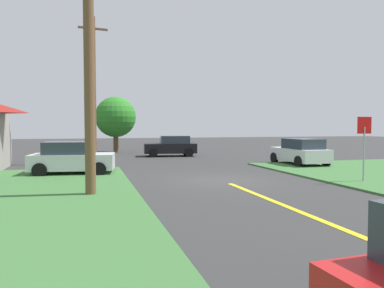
{
  "coord_description": "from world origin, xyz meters",
  "views": [
    {
      "loc": [
        -5.6,
        -15.08,
        2.37
      ],
      "look_at": [
        -0.29,
        3.76,
        1.43
      ],
      "focal_mm": 34.46,
      "sensor_mm": 36.0,
      "label": 1
    }
  ],
  "objects_px": {
    "stop_sign": "(364,137)",
    "oak_tree_left": "(116,117)",
    "utility_pole_near": "(89,56)",
    "car_approaching_junction": "(171,146)",
    "car_on_crossroad": "(300,152)",
    "parked_car_near_building": "(72,158)",
    "utility_pole_mid": "(94,89)"
  },
  "relations": [
    {
      "from": "car_on_crossroad",
      "to": "utility_pole_mid",
      "type": "height_order",
      "value": "utility_pole_mid"
    },
    {
      "from": "car_on_crossroad",
      "to": "car_approaching_junction",
      "type": "bearing_deg",
      "value": 34.54
    },
    {
      "from": "parked_car_near_building",
      "to": "utility_pole_mid",
      "type": "bearing_deg",
      "value": 84.21
    },
    {
      "from": "oak_tree_left",
      "to": "car_on_crossroad",
      "type": "bearing_deg",
      "value": -54.43
    },
    {
      "from": "car_approaching_junction",
      "to": "utility_pole_near",
      "type": "height_order",
      "value": "utility_pole_near"
    },
    {
      "from": "stop_sign",
      "to": "car_on_crossroad",
      "type": "bearing_deg",
      "value": -103.72
    },
    {
      "from": "car_on_crossroad",
      "to": "car_approaching_junction",
      "type": "xyz_separation_m",
      "value": [
        -6.14,
        8.73,
        0.0
      ]
    },
    {
      "from": "stop_sign",
      "to": "car_approaching_junction",
      "type": "xyz_separation_m",
      "value": [
        -4.75,
        15.77,
        -1.12
      ]
    },
    {
      "from": "car_on_crossroad",
      "to": "parked_car_near_building",
      "type": "distance_m",
      "value": 13.31
    },
    {
      "from": "utility_pole_near",
      "to": "utility_pole_mid",
      "type": "distance_m",
      "value": 11.04
    },
    {
      "from": "stop_sign",
      "to": "utility_pole_mid",
      "type": "relative_size",
      "value": 0.3
    },
    {
      "from": "parked_car_near_building",
      "to": "car_on_crossroad",
      "type": "bearing_deg",
      "value": 11.34
    },
    {
      "from": "parked_car_near_building",
      "to": "utility_pole_near",
      "type": "relative_size",
      "value": 0.45
    },
    {
      "from": "car_on_crossroad",
      "to": "utility_pole_mid",
      "type": "bearing_deg",
      "value": 70.95
    },
    {
      "from": "car_on_crossroad",
      "to": "oak_tree_left",
      "type": "xyz_separation_m",
      "value": [
        -10.08,
        14.1,
        2.4
      ]
    },
    {
      "from": "car_approaching_junction",
      "to": "oak_tree_left",
      "type": "distance_m",
      "value": 7.08
    },
    {
      "from": "car_approaching_junction",
      "to": "utility_pole_mid",
      "type": "distance_m",
      "value": 8.54
    },
    {
      "from": "parked_car_near_building",
      "to": "car_approaching_junction",
      "type": "xyz_separation_m",
      "value": [
        7.14,
        9.65,
        0.0
      ]
    },
    {
      "from": "parked_car_near_building",
      "to": "utility_pole_mid",
      "type": "relative_size",
      "value": 0.45
    },
    {
      "from": "stop_sign",
      "to": "utility_pole_near",
      "type": "xyz_separation_m",
      "value": [
        -11.03,
        0.05,
        2.79
      ]
    },
    {
      "from": "car_approaching_junction",
      "to": "parked_car_near_building",
      "type": "bearing_deg",
      "value": 60.15
    },
    {
      "from": "oak_tree_left",
      "to": "parked_car_near_building",
      "type": "bearing_deg",
      "value": -102.02
    },
    {
      "from": "stop_sign",
      "to": "utility_pole_near",
      "type": "distance_m",
      "value": 11.38
    },
    {
      "from": "stop_sign",
      "to": "oak_tree_left",
      "type": "height_order",
      "value": "oak_tree_left"
    },
    {
      "from": "utility_pole_near",
      "to": "oak_tree_left",
      "type": "distance_m",
      "value": 21.26
    },
    {
      "from": "stop_sign",
      "to": "parked_car_near_building",
      "type": "distance_m",
      "value": 13.41
    },
    {
      "from": "car_on_crossroad",
      "to": "oak_tree_left",
      "type": "height_order",
      "value": "oak_tree_left"
    },
    {
      "from": "parked_car_near_building",
      "to": "utility_pole_mid",
      "type": "xyz_separation_m",
      "value": [
        1.16,
        4.96,
        3.91
      ]
    },
    {
      "from": "stop_sign",
      "to": "utility_pole_near",
      "type": "relative_size",
      "value": 0.3
    },
    {
      "from": "stop_sign",
      "to": "oak_tree_left",
      "type": "relative_size",
      "value": 0.55
    },
    {
      "from": "car_approaching_junction",
      "to": "car_on_crossroad",
      "type": "bearing_deg",
      "value": 131.76
    },
    {
      "from": "stop_sign",
      "to": "car_on_crossroad",
      "type": "height_order",
      "value": "stop_sign"
    }
  ]
}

